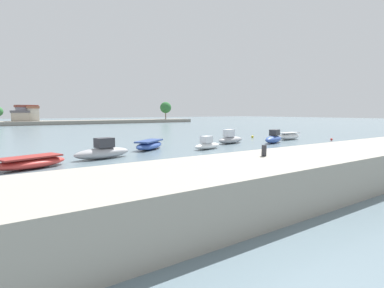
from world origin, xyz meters
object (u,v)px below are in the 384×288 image
at_px(moored_boat_1, 31,163).
at_px(moored_boat_6, 274,138).
at_px(mooring_bollard, 264,151).
at_px(mooring_buoy_0, 252,137).
at_px(moored_boat_3, 149,145).
at_px(mooring_buoy_1, 191,161).
at_px(moored_boat_2, 103,151).
at_px(moored_boat_5, 230,139).
at_px(mooring_buoy_4, 331,139).
at_px(moored_boat_4, 207,145).
at_px(mooring_buoy_2, 322,150).
at_px(moored_boat_7, 289,136).

height_order(moored_boat_1, moored_boat_6, moored_boat_6).
distance_m(mooring_bollard, mooring_buoy_0, 33.62).
distance_m(moored_boat_6, mooring_buoy_0, 7.79).
relative_size(moored_boat_3, moored_boat_6, 1.11).
bearing_deg(mooring_buoy_1, moored_boat_1, 156.88).
xyz_separation_m(moored_boat_2, moored_boat_3, (6.32, 3.49, -0.14)).
distance_m(moored_boat_5, mooring_buoy_4, 15.65).
distance_m(moored_boat_1, moored_boat_6, 28.92).
bearing_deg(mooring_buoy_0, moored_boat_3, -169.03).
height_order(moored_boat_4, moored_boat_5, moored_boat_5).
height_order(moored_boat_4, mooring_buoy_0, moored_boat_4).
bearing_deg(mooring_buoy_2, moored_boat_6, 70.66).
bearing_deg(moored_boat_4, moored_boat_1, 173.69).
relative_size(mooring_buoy_1, mooring_buoy_2, 0.60).
distance_m(moored_boat_3, mooring_buoy_1, 9.88).
xyz_separation_m(moored_boat_2, moored_boat_7, (28.69, 2.26, -0.11)).
bearing_deg(moored_boat_2, moored_boat_3, 18.38).
distance_m(mooring_buoy_0, mooring_buoy_1, 25.28).
distance_m(moored_boat_2, mooring_buoy_0, 27.36).
relative_size(moored_boat_3, moored_boat_7, 1.23).
xyz_separation_m(mooring_buoy_2, mooring_buoy_4, (12.76, 6.52, -0.03)).
relative_size(moored_boat_1, moored_boat_3, 1.05).
xyz_separation_m(moored_boat_1, mooring_buoy_0, (32.22, 9.00, -0.23)).
relative_size(mooring_buoy_1, mooring_buoy_4, 0.70).
bearing_deg(moored_boat_4, moored_boat_7, -4.62).
bearing_deg(mooring_buoy_0, moored_boat_1, -164.39).
distance_m(moored_boat_2, mooring_buoy_1, 8.12).
bearing_deg(mooring_buoy_2, moored_boat_3, 138.18).
xyz_separation_m(moored_boat_7, mooring_buoy_1, (-23.60, -8.57, -0.40)).
bearing_deg(moored_boat_1, moored_boat_2, -3.01).
height_order(moored_boat_2, moored_boat_7, moored_boat_2).
xyz_separation_m(moored_boat_2, mooring_buoy_4, (32.61, -2.09, -0.45)).
distance_m(mooring_buoy_2, mooring_buoy_4, 14.33).
distance_m(moored_boat_1, mooring_buoy_1, 11.92).
height_order(moored_boat_4, mooring_buoy_2, moored_boat_4).
height_order(mooring_bollard, mooring_buoy_2, mooring_bollard).
relative_size(moored_boat_1, mooring_buoy_0, 13.82).
height_order(moored_boat_4, moored_boat_6, moored_boat_6).
xyz_separation_m(moored_boat_7, mooring_buoy_4, (3.91, -4.35, -0.34)).
bearing_deg(moored_boat_7, mooring_bollard, -144.60).
xyz_separation_m(moored_boat_3, mooring_buoy_2, (13.52, -12.10, -0.28)).
distance_m(moored_boat_6, moored_boat_7, 6.02).
xyz_separation_m(mooring_buoy_1, mooring_buoy_4, (27.52, 4.22, 0.05)).
bearing_deg(moored_boat_5, mooring_buoy_1, -155.60).
distance_m(moored_boat_2, moored_boat_4, 11.69).
bearing_deg(moored_boat_1, moored_boat_4, -12.92).
height_order(moored_boat_3, mooring_buoy_1, moored_boat_3).
height_order(mooring_bollard, moored_boat_3, mooring_bollard).
xyz_separation_m(moored_boat_1, moored_boat_2, (5.87, 1.63, 0.20)).
bearing_deg(mooring_buoy_4, mooring_buoy_0, 123.49).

